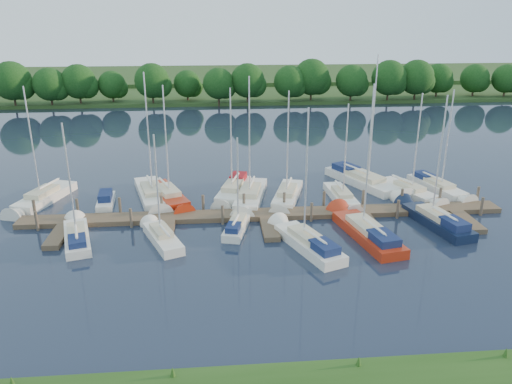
{
  "coord_description": "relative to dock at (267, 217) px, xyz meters",
  "views": [
    {
      "loc": [
        -4.12,
        -30.19,
        16.07
      ],
      "look_at": [
        -0.81,
        8.0,
        2.2
      ],
      "focal_mm": 35.0,
      "sensor_mm": 36.0,
      "label": 1
    }
  ],
  "objects": [
    {
      "name": "far_shore",
      "position": [
        0.0,
        67.69,
        0.1
      ],
      "size": [
        180.0,
        30.0,
        0.6
      ],
      "primitive_type": "cube",
      "color": "#29461B",
      "rests_on": "ground"
    },
    {
      "name": "sailboat_s_5",
      "position": [
        13.32,
        -2.23,
        0.14
      ],
      "size": [
        3.47,
        8.41,
        10.74
      ],
      "rotation": [
        0.0,
        0.0,
        0.22
      ],
      "color": "#0F1932",
      "rests_on": "ground"
    },
    {
      "name": "sailboat_n_9",
      "position": [
        13.87,
        4.64,
        0.08
      ],
      "size": [
        4.09,
        7.61,
        9.89
      ],
      "rotation": [
        0.0,
        0.0,
        3.52
      ],
      "color": "white",
      "rests_on": "ground"
    },
    {
      "name": "sailboat_s_2",
      "position": [
        -2.48,
        -1.74,
        0.11
      ],
      "size": [
        2.58,
        5.9,
        7.62
      ],
      "rotation": [
        0.0,
        0.0,
        -0.25
      ],
      "color": "white",
      "rests_on": "ground"
    },
    {
      "name": "sailboat_n_7",
      "position": [
        7.26,
        3.82,
        0.07
      ],
      "size": [
        1.96,
        7.17,
        9.16
      ],
      "rotation": [
        0.0,
        0.0,
        3.18
      ],
      "color": "white",
      "rests_on": "ground"
    },
    {
      "name": "ground",
      "position": [
        0.0,
        -7.31,
        -0.2
      ],
      "size": [
        260.0,
        260.0,
        0.0
      ],
      "primitive_type": "plane",
      "color": "#1B2536",
      "rests_on": "ground"
    },
    {
      "name": "sailboat_n_8",
      "position": [
        10.52,
        7.76,
        0.13
      ],
      "size": [
        6.04,
        10.03,
        12.99
      ],
      "rotation": [
        0.0,
        0.0,
        3.59
      ],
      "color": "white",
      "rests_on": "ground"
    },
    {
      "name": "sailboat_n_6",
      "position": [
        2.33,
        4.36,
        0.08
      ],
      "size": [
        3.8,
        8.02,
        10.31
      ],
      "rotation": [
        0.0,
        0.0,
        2.84
      ],
      "color": "white",
      "rests_on": "ground"
    },
    {
      "name": "dock",
      "position": [
        0.0,
        0.0,
        0.0
      ],
      "size": [
        40.0,
        6.0,
        0.4
      ],
      "color": "#493C29",
      "rests_on": "ground"
    },
    {
      "name": "distant_hill",
      "position": [
        0.0,
        92.69,
        0.5
      ],
      "size": [
        220.0,
        40.0,
        1.4
      ],
      "primitive_type": "cube",
      "color": "#325123",
      "rests_on": "ground"
    },
    {
      "name": "motorboat",
      "position": [
        -13.77,
        4.42,
        0.12
      ],
      "size": [
        1.73,
        4.73,
        1.47
      ],
      "rotation": [
        0.0,
        0.0,
        3.24
      ],
      "color": "white",
      "rests_on": "ground"
    },
    {
      "name": "sailboat_s_0",
      "position": [
        -14.5,
        -2.72,
        0.11
      ],
      "size": [
        3.31,
        7.23,
        9.16
      ],
      "rotation": [
        0.0,
        0.0,
        0.28
      ],
      "color": "white",
      "rests_on": "ground"
    },
    {
      "name": "sailboat_n_3",
      "position": [
        -8.34,
        5.22,
        0.08
      ],
      "size": [
        4.53,
        8.3,
        10.81
      ],
      "rotation": [
        0.0,
        0.0,
        3.53
      ],
      "color": "#AB270F",
      "rests_on": "ground"
    },
    {
      "name": "sailboat_s_4",
      "position": [
        7.15,
        -3.85,
        0.13
      ],
      "size": [
        3.74,
        9.43,
        11.84
      ],
      "rotation": [
        0.0,
        0.0,
        0.2
      ],
      "color": "#AB270F",
      "rests_on": "ground"
    },
    {
      "name": "sailboat_n_10",
      "position": [
        17.05,
        5.59,
        0.11
      ],
      "size": [
        3.57,
        7.89,
        9.98
      ],
      "rotation": [
        0.0,
        0.0,
        3.41
      ],
      "color": "white",
      "rests_on": "ground"
    },
    {
      "name": "sailboat_n_0",
      "position": [
        -19.51,
        5.66,
        0.08
      ],
      "size": [
        4.05,
        8.38,
        10.81
      ],
      "rotation": [
        0.0,
        0.0,
        2.83
      ],
      "color": "white",
      "rests_on": "ground"
    },
    {
      "name": "sailboat_n_4",
      "position": [
        -2.47,
        6.18,
        0.14
      ],
      "size": [
        3.72,
        8.07,
        10.41
      ],
      "rotation": [
        0.0,
        0.0,
        2.86
      ],
      "color": "white",
      "rests_on": "ground"
    },
    {
      "name": "sailboat_n_5",
      "position": [
        -1.01,
        4.53,
        0.08
      ],
      "size": [
        3.71,
        9.14,
        11.54
      ],
      "rotation": [
        0.0,
        0.0,
        2.93
      ],
      "color": "white",
      "rests_on": "ground"
    },
    {
      "name": "sailboat_s_1",
      "position": [
        -8.18,
        -3.42,
        0.08
      ],
      "size": [
        3.5,
        6.38,
        8.49
      ],
      "rotation": [
        0.0,
        0.0,
        0.39
      ],
      "color": "white",
      "rests_on": "ground"
    },
    {
      "name": "sailboat_n_2",
      "position": [
        -9.85,
        5.81,
        0.07
      ],
      "size": [
        4.1,
        9.39,
        11.78
      ],
      "rotation": [
        0.0,
        0.0,
        3.39
      ],
      "color": "white",
      "rests_on": "ground"
    },
    {
      "name": "treeline",
      "position": [
        1.94,
        55.03,
        3.96
      ],
      "size": [
        147.4,
        9.94,
        8.23
      ],
      "color": "#38281C",
      "rests_on": "ground"
    },
    {
      "name": "sailboat_s_3",
      "position": [
        2.37,
        -5.36,
        0.13
      ],
      "size": [
        4.33,
        8.11,
        10.53
      ],
      "rotation": [
        0.0,
        0.0,
        0.37
      ],
      "color": "white",
      "rests_on": "ground"
    },
    {
      "name": "mooring_pilings",
      "position": [
        0.0,
        1.13,
        0.4
      ],
      "size": [
        38.24,
        2.84,
        2.0
      ],
      "color": "#473D33",
      "rests_on": "ground"
    }
  ]
}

